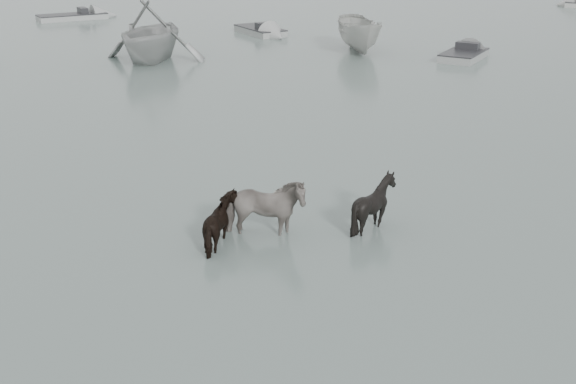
% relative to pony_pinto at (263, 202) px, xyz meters
% --- Properties ---
extents(ground, '(140.00, 140.00, 0.00)m').
position_rel_pony_pinto_xyz_m(ground, '(-0.04, 0.04, -0.80)').
color(ground, '#55655E').
rests_on(ground, ground).
extents(pony_pinto, '(2.03, 1.20, 1.61)m').
position_rel_pony_pinto_xyz_m(pony_pinto, '(0.00, 0.00, 0.00)').
color(pony_pinto, black).
rests_on(pony_pinto, ground).
extents(pony_dark, '(1.28, 1.43, 1.28)m').
position_rel_pony_pinto_xyz_m(pony_dark, '(-0.86, -0.34, -0.16)').
color(pony_dark, black).
rests_on(pony_dark, ground).
extents(pony_black, '(1.30, 1.16, 1.41)m').
position_rel_pony_pinto_xyz_m(pony_black, '(2.51, 0.17, -0.10)').
color(pony_black, black).
rests_on(pony_black, ground).
extents(rowboat_trail, '(6.52, 7.03, 3.04)m').
position_rel_pony_pinto_xyz_m(rowboat_trail, '(-3.64, 20.74, 0.72)').
color(rowboat_trail, '#A5A8A6').
rests_on(rowboat_trail, ground).
extents(boat_small, '(1.90, 5.02, 1.94)m').
position_rel_pony_pinto_xyz_m(boat_small, '(6.75, 21.98, 0.17)').
color(boat_small, '#B2B3AE').
rests_on(boat_small, ground).
extents(skiff_port, '(3.92, 4.51, 0.75)m').
position_rel_pony_pinto_xyz_m(skiff_port, '(11.41, 19.41, -0.43)').
color(skiff_port, gray).
rests_on(skiff_port, ground).
extents(skiff_mid, '(3.53, 5.41, 0.75)m').
position_rel_pony_pinto_xyz_m(skiff_mid, '(2.17, 28.40, -0.43)').
color(skiff_mid, '#939693').
rests_on(skiff_mid, ground).
extents(skiff_far, '(6.30, 3.92, 0.75)m').
position_rel_pony_pinto_xyz_m(skiff_far, '(-9.82, 35.84, -0.43)').
color(skiff_far, '#9C9E9C').
rests_on(skiff_far, ground).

